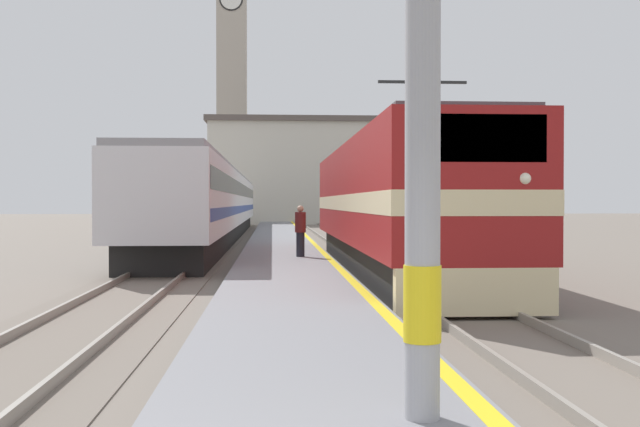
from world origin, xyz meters
The scene contains 9 objects.
ground_plane centered at (0.00, 30.00, 0.00)m, with size 200.00×200.00×0.00m, color #70665B.
platform centered at (0.00, 25.00, 0.15)m, with size 2.93×140.00×0.30m.
rail_track_near centered at (3.01, 25.00, 0.03)m, with size 2.83×140.00×0.16m.
rail_track_far centered at (-3.45, 25.00, 0.03)m, with size 2.84×140.00×0.16m.
locomotive_train centered at (3.01, 18.35, 1.94)m, with size 2.92×18.69×4.76m.
passenger_train centered at (-3.45, 37.81, 1.96)m, with size 2.92×43.87×3.61m.
person_on_platform centered at (0.47, 20.19, 1.14)m, with size 0.34×0.34×1.60m.
clock_tower centered at (-4.64, 76.35, 14.66)m, with size 3.83×3.83×27.95m.
station_building centered at (3.50, 67.68, 4.90)m, with size 19.85×9.23×9.76m.
Camera 1 is at (-0.40, -3.11, 1.99)m, focal length 42.00 mm.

